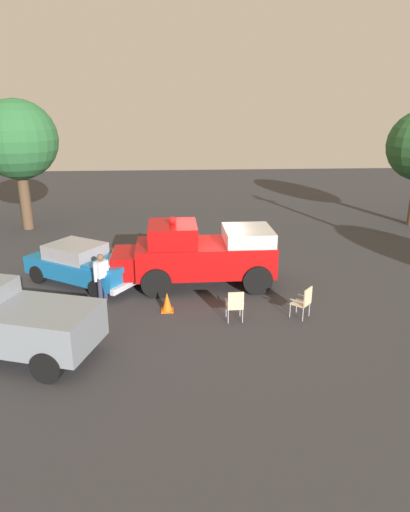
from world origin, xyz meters
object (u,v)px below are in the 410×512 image
classic_hot_rod (83,264)px  spectator_seated (158,238)px  vintage_fire_truck (199,254)px  parked_pickup (8,321)px  lawn_chair_near_truck (160,240)px  traffic_cone (167,302)px  lawn_chair_by_car (235,304)px  spectator_standing (102,274)px  oak_tree_left (18,140)px  lawn_chair_spare (304,300)px

classic_hot_rod → spectator_seated: 4.25m
vintage_fire_truck → parked_pickup: (-5.21, -4.57, -0.21)m
parked_pickup → lawn_chair_near_truck: 9.22m
lawn_chair_near_truck → traffic_cone: lawn_chair_near_truck is taller
vintage_fire_truck → lawn_chair_by_car: 3.26m
parked_pickup → spectator_standing: (1.92, 3.30, -0.02)m
lawn_chair_near_truck → lawn_chair_by_car: size_ratio=1.00×
lawn_chair_near_truck → oak_tree_left: (-7.13, 4.59, 3.98)m
parked_pickup → oak_tree_left: size_ratio=0.77×
lawn_chair_by_car → spectator_seated: spectator_seated is taller
oak_tree_left → lawn_chair_spare: bearing=-44.2°
spectator_standing → traffic_cone: 2.43m
lawn_chair_spare → spectator_standing: (-6.39, 1.67, 0.37)m
traffic_cone → classic_hot_rod: bearing=139.9°
lawn_chair_near_truck → lawn_chair_spare: 8.22m
oak_tree_left → traffic_cone: bearing=-54.8°
classic_hot_rod → oak_tree_left: (-4.41, 8.02, 3.83)m
oak_tree_left → vintage_fire_truck: bearing=-44.4°
vintage_fire_truck → parked_pickup: 6.93m
lawn_chair_near_truck → spectator_standing: (-1.79, -5.14, 0.37)m
lawn_chair_by_car → oak_tree_left: 15.49m
traffic_cone → spectator_standing: bearing=157.4°
lawn_chair_by_car → spectator_seated: (-2.52, 6.82, 0.11)m
spectator_standing → spectator_seated: bearing=71.2°
parked_pickup → oak_tree_left: 13.93m
lawn_chair_by_car → spectator_standing: size_ratio=0.61×
spectator_seated → lawn_chair_by_car: bearing=-69.7°
spectator_standing → oak_tree_left: (-5.34, 9.73, 3.61)m
vintage_fire_truck → oak_tree_left: (-8.63, 8.45, 3.38)m
lawn_chair_by_car → lawn_chair_spare: same height
vintage_fire_truck → lawn_chair_by_car: size_ratio=5.86×
vintage_fire_truck → parked_pickup: vintage_fire_truck is taller
lawn_chair_spare → spectator_standing: bearing=165.3°
classic_hot_rod → lawn_chair_spare: (7.32, -3.38, -0.16)m
vintage_fire_truck → lawn_chair_by_car: vintage_fire_truck is taller
spectator_seated → parked_pickup: bearing=-113.6°
traffic_cone → lawn_chair_near_truck: bearing=93.5°
vintage_fire_truck → classic_hot_rod: size_ratio=1.28×
vintage_fire_truck → oak_tree_left: oak_tree_left is taller
parked_pickup → traffic_cone: bearing=30.4°
parked_pickup → lawn_chair_spare: parked_pickup is taller
lawn_chair_near_truck → lawn_chair_spare: bearing=-56.0°
parked_pickup → lawn_chair_near_truck: bearing=66.2°
lawn_chair_near_truck → traffic_cone: bearing=-86.5°
oak_tree_left → spectator_seated: bearing=-33.6°
spectator_standing → lawn_chair_spare: bearing=-14.7°
oak_tree_left → parked_pickup: bearing=-75.3°
vintage_fire_truck → spectator_seated: vintage_fire_truck is taller
lawn_chair_spare → spectator_seated: bearing=124.9°
parked_pickup → spectator_standing: parked_pickup is taller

